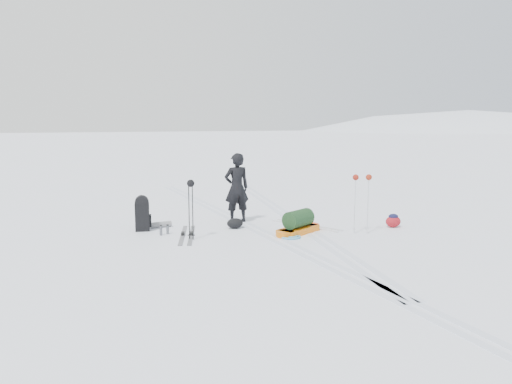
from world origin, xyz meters
The scene contains 13 objects.
ground centered at (0.00, 0.00, 0.00)m, with size 200.00×200.00×0.00m, color white.
ski_tracks centered at (0.61, 0.88, 0.00)m, with size 3.38×17.97×0.01m.
skier centered at (-0.19, 1.49, 0.90)m, with size 0.66×0.43×1.80m, color black.
pulk_sled centered at (0.76, -0.22, 0.21)m, with size 1.45×1.07×0.55m.
expedition_rucksack centered at (-2.57, 1.33, 0.39)m, with size 0.92×0.47×0.85m.
ski_poles_black centered at (-1.73, 0.04, 1.10)m, with size 0.19×0.16×1.34m.
ski_poles_silver centered at (2.13, -0.74, 1.17)m, with size 0.43×0.24×1.39m.
touring_skis_grey centered at (-1.74, 0.47, 0.02)m, with size 0.80×1.96×0.07m.
touring_skis_white centered at (1.29, 0.45, 0.02)m, with size 1.19×1.93×0.07m.
rope_coil centered at (0.40, -0.55, 0.03)m, with size 0.61×0.61×0.06m.
small_daypack centered at (3.25, -0.43, 0.16)m, with size 0.41×0.32×0.34m.
thermos_pair centered at (-2.22, 0.71, 0.12)m, with size 0.25×0.16×0.25m.
stuff_sack centered at (-0.47, 0.81, 0.12)m, with size 0.42×0.33×0.25m.
Camera 1 is at (-4.13, -10.61, 2.64)m, focal length 35.00 mm.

